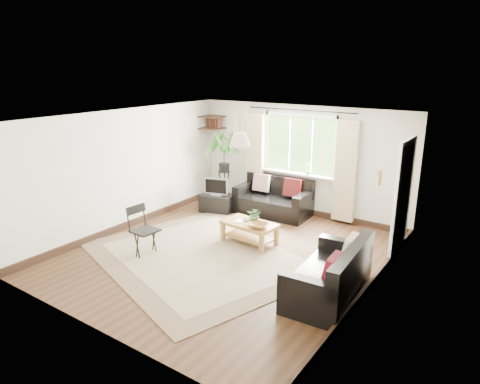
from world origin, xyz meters
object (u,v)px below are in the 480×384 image
Objects in this scene: sofa_right at (328,271)px; coffee_table at (249,233)px; folding_chair at (145,232)px; tv_stand at (216,203)px; sofa_back at (273,198)px; palm_stand at (224,168)px.

sofa_right is 2.19m from coffee_table.
sofa_right reaches higher than coffee_table.
folding_chair is (-1.23, -1.44, 0.23)m from coffee_table.
tv_stand is at bearing 12.10° from folding_chair.
folding_chair is at bearing -106.02° from sofa_back.
sofa_back is 3.20m from folding_chair.
sofa_back is 1.73m from coffee_table.
sofa_back is at bearing -140.31° from sofa_right.
coffee_table is at bearing -36.94° from folding_chair.
coffee_table is 1.96m from tv_stand.
sofa_right is at bearing -77.72° from folding_chair.
sofa_right is 2.31× the size of tv_stand.
sofa_back is 1.30m from tv_stand.
palm_stand is at bearing 14.63° from folding_chair.
folding_chair is (0.39, -2.55, 0.25)m from tv_stand.
coffee_table reaches higher than tv_stand.
folding_chair reaches higher than coffee_table.
sofa_back is 1.62× the size of coffee_table.
palm_stand is 3.27m from folding_chair.
coffee_table is at bearing -50.55° from tv_stand.
sofa_right is 1.88× the size of folding_chair.
palm_stand is at bearing 136.88° from coffee_table.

